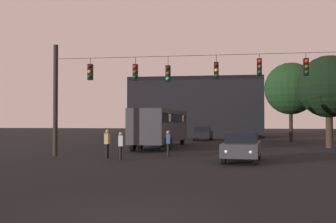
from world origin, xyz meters
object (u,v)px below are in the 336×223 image
car_near_right (242,146)px  tree_behind_building (291,89)px  city_bus (161,124)px  pedestrian_crossing_left (121,144)px  pedestrian_crossing_center (168,142)px  pedestrian_crossing_right (107,142)px  car_far_left (203,133)px  tree_left_silhouette (329,87)px

car_near_right → tree_behind_building: bearing=75.9°
city_bus → pedestrian_crossing_left: city_bus is taller
city_bus → pedestrian_crossing_center: bearing=-76.8°
pedestrian_crossing_left → pedestrian_crossing_center: bearing=51.4°
pedestrian_crossing_right → city_bus: bearing=81.8°
car_far_left → city_bus: bearing=-101.4°
city_bus → tree_behind_building: tree_behind_building is taller
pedestrian_crossing_right → tree_behind_building: bearing=58.0°
pedestrian_crossing_center → pedestrian_crossing_left: bearing=-128.6°
city_bus → tree_left_silhouette: size_ratio=1.52×
city_bus → car_far_left: size_ratio=2.53×
car_far_left → pedestrian_crossing_left: pedestrian_crossing_left is taller
car_near_right → pedestrian_crossing_center: (-4.33, 2.56, 0.07)m
pedestrian_crossing_center → tree_left_silhouette: tree_left_silhouette is taller
tree_left_silhouette → tree_behind_building: (-1.63, 9.60, 0.63)m
pedestrian_crossing_left → pedestrian_crossing_right: size_ratio=0.93×
pedestrian_crossing_left → pedestrian_crossing_center: pedestrian_crossing_center is taller
tree_left_silhouette → tree_behind_building: size_ratio=0.90×
tree_behind_building → pedestrian_crossing_left: bearing=-118.7°
city_bus → car_far_left: (2.48, 12.29, -1.07)m
city_bus → car_near_right: bearing=-59.4°
car_near_right → pedestrian_crossing_center: size_ratio=2.90×
city_bus → car_near_right: 12.19m
pedestrian_crossing_left → tree_behind_building: (11.94, 21.76, 4.60)m
city_bus → car_far_left: city_bus is taller
car_far_left → pedestrian_crossing_left: size_ratio=2.87×
city_bus → pedestrian_crossing_right: city_bus is taller
car_near_right → tree_behind_building: tree_behind_building is taller
car_near_right → tree_left_silhouette: tree_left_silhouette is taller
pedestrian_crossing_center → pedestrian_crossing_right: bearing=-151.1°
pedestrian_crossing_center → pedestrian_crossing_right: pedestrian_crossing_right is taller
pedestrian_crossing_left → tree_left_silhouette: size_ratio=0.21×
car_far_left → tree_behind_building: 10.30m
car_far_left → pedestrian_crossing_center: (-0.63, -20.17, 0.07)m
pedestrian_crossing_right → tree_left_silhouette: 18.83m
pedestrian_crossing_center → city_bus: bearing=103.2°
pedestrian_crossing_center → tree_left_silhouette: size_ratio=0.21×
car_far_left → tree_behind_building: size_ratio=0.54×
city_bus → car_near_right: (6.18, -10.45, -1.07)m
car_near_right → car_far_left: same height
pedestrian_crossing_left → pedestrian_crossing_center: size_ratio=0.99×
pedestrian_crossing_center → tree_left_silhouette: 15.28m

